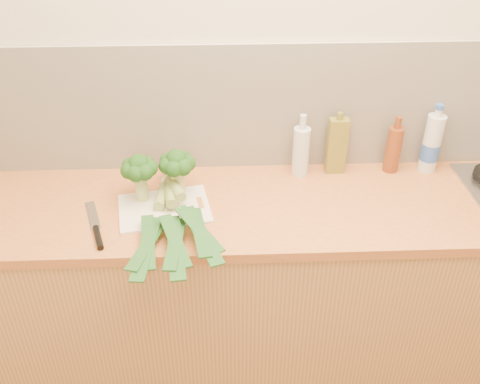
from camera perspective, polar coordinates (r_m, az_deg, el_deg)
The scene contains 13 objects.
room_shell at distance 2.23m, azimuth 4.75°, elevation 8.93°, with size 3.50×3.50×3.50m.
counter at distance 2.40m, azimuth 4.72°, elevation -9.92°, with size 3.20×0.62×0.90m.
chopping_board at distance 2.08m, azimuth -8.07°, elevation -1.75°, with size 0.34×0.25×0.01m, color silver.
broccoli_left at distance 2.06m, azimuth -10.71°, elevation 2.40°, with size 0.14×0.14×0.20m.
broccoli_right at distance 2.07m, azimuth -6.75°, elevation 2.95°, with size 0.14×0.14×0.20m.
leek_front at distance 2.04m, azimuth -8.70°, elevation -1.64°, with size 0.12×0.67×0.04m.
leek_mid at distance 2.03m, azimuth -7.33°, elevation -1.11°, with size 0.14×0.71×0.04m.
leek_back at distance 2.02m, azimuth -6.25°, elevation -0.63°, with size 0.26×0.65×0.04m.
chefs_knife at distance 2.00m, azimuth -15.04°, elevation -4.12°, with size 0.13×0.31×0.02m.
oil_tin at distance 2.27m, azimuth 10.28°, elevation 4.92°, with size 0.08×0.05×0.27m.
glass_bottle at distance 2.24m, azimuth 6.52°, elevation 4.45°, with size 0.07×0.07×0.27m.
amber_bottle at distance 2.34m, azimuth 16.05°, elevation 4.48°, with size 0.06×0.06×0.25m.
water_bottle at distance 2.39m, azimuth 19.73°, elevation 4.76°, with size 0.08×0.08×0.28m.
Camera 1 is at (-0.26, -0.52, 2.10)m, focal length 40.00 mm.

